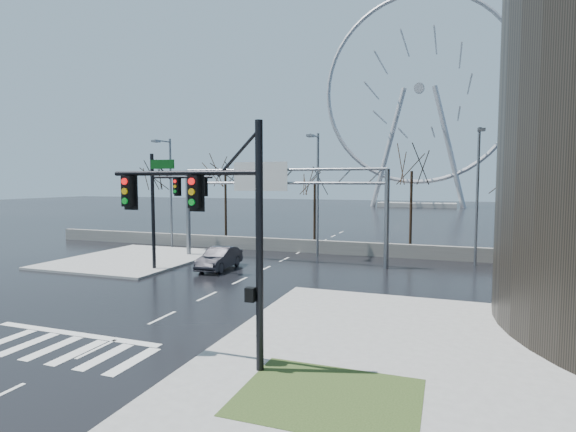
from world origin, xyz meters
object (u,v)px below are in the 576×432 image
at_px(ferris_wheel, 419,96).
at_px(car, 219,258).
at_px(signal_mast_far, 167,201).
at_px(signal_mast_near, 220,221).
at_px(sign_gantry, 275,194).

xyz_separation_m(ferris_wheel, car, (-7.94, -84.13, -25.37)).
xyz_separation_m(signal_mast_far, ferris_wheel, (10.87, 86.04, 21.30)).
bearing_deg(signal_mast_near, car, 118.48).
relative_size(signal_mast_near, car, 1.73).
bearing_deg(car, ferris_wheel, 81.96).
height_order(signal_mast_far, ferris_wheel, ferris_wheel).
height_order(sign_gantry, ferris_wheel, ferris_wheel).
xyz_separation_m(signal_mast_far, car, (2.92, 1.91, -4.07)).
bearing_deg(signal_mast_near, sign_gantry, 106.19).
height_order(ferris_wheel, car, ferris_wheel).
bearing_deg(ferris_wheel, sign_gantry, -93.84).
bearing_deg(sign_gantry, car, -122.12).
relative_size(signal_mast_near, ferris_wheel, 0.16).
height_order(signal_mast_near, signal_mast_far, same).
distance_m(sign_gantry, car, 6.55).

